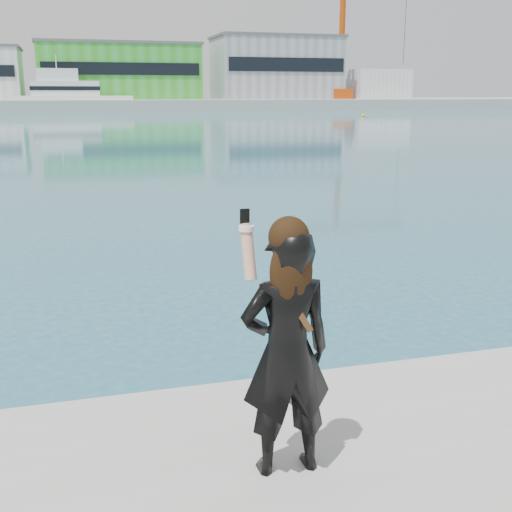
{
  "coord_description": "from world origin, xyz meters",
  "views": [
    {
      "loc": [
        -1.78,
        -3.94,
        3.2
      ],
      "look_at": [
        -0.57,
        0.32,
        2.07
      ],
      "focal_mm": 45.0,
      "sensor_mm": 36.0,
      "label": 1
    }
  ],
  "objects_px": {
    "motor_yacht": "(69,96)",
    "woman": "(286,345)",
    "dock_crane": "(348,32)",
    "buoy_near": "(363,117)"
  },
  "relations": [
    {
      "from": "motor_yacht",
      "to": "woman",
      "type": "xyz_separation_m",
      "value": [
        1.2,
        -116.1,
        -1.01
      ]
    },
    {
      "from": "dock_crane",
      "to": "woman",
      "type": "xyz_separation_m",
      "value": [
        -53.77,
        -122.38,
        -13.4
      ]
    },
    {
      "from": "motor_yacht",
      "to": "buoy_near",
      "type": "distance_m",
      "value": 53.38
    },
    {
      "from": "motor_yacht",
      "to": "buoy_near",
      "type": "bearing_deg",
      "value": -45.52
    },
    {
      "from": "buoy_near",
      "to": "woman",
      "type": "bearing_deg",
      "value": -115.43
    },
    {
      "from": "dock_crane",
      "to": "buoy_near",
      "type": "xyz_separation_m",
      "value": [
        -15.73,
        -42.36,
        -15.07
      ]
    },
    {
      "from": "buoy_near",
      "to": "woman",
      "type": "height_order",
      "value": "woman"
    },
    {
      "from": "buoy_near",
      "to": "motor_yacht",
      "type": "bearing_deg",
      "value": 137.4
    },
    {
      "from": "motor_yacht",
      "to": "woman",
      "type": "relative_size",
      "value": 12.05
    },
    {
      "from": "dock_crane",
      "to": "buoy_near",
      "type": "height_order",
      "value": "dock_crane"
    }
  ]
}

